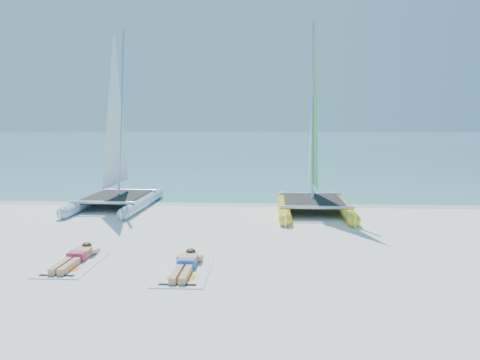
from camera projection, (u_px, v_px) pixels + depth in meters
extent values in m
plane|color=white|center=(206.00, 240.00, 11.91)|extent=(140.00, 140.00, 0.00)
cube|color=#79CAC9|center=(257.00, 140.00, 74.31)|extent=(140.00, 115.00, 0.01)
cube|color=beige|center=(225.00, 203.00, 17.36)|extent=(140.00, 1.40, 0.01)
cylinder|color=#A8C1DC|center=(90.00, 202.00, 16.55)|extent=(0.49, 4.31, 0.38)
cone|color=#A8C1DC|center=(114.00, 192.00, 18.89)|extent=(0.37, 0.56, 0.36)
cylinder|color=#A8C1DC|center=(143.00, 202.00, 16.39)|extent=(0.49, 4.31, 0.38)
cone|color=#A8C1DC|center=(160.00, 192.00, 18.73)|extent=(0.37, 0.56, 0.36)
cube|color=black|center=(116.00, 196.00, 16.44)|extent=(1.91, 2.41, 0.03)
cylinder|color=silver|center=(121.00, 112.00, 16.83)|extent=(0.12, 1.13, 5.92)
cylinder|color=yellow|center=(283.00, 206.00, 15.65)|extent=(0.43, 4.39, 0.39)
cone|color=yellow|center=(282.00, 195.00, 18.04)|extent=(0.37, 0.56, 0.37)
cylinder|color=yellow|center=(343.00, 207.00, 15.52)|extent=(0.43, 4.39, 0.39)
cone|color=yellow|center=(333.00, 195.00, 17.91)|extent=(0.37, 0.56, 0.37)
cube|color=black|center=(313.00, 200.00, 15.56)|extent=(1.91, 2.43, 0.03)
cylinder|color=silver|center=(313.00, 109.00, 15.95)|extent=(0.10, 1.15, 6.04)
cube|color=silver|center=(72.00, 264.00, 9.88)|extent=(1.00, 1.85, 0.02)
cube|color=tan|center=(80.00, 254.00, 10.29)|extent=(0.36, 0.55, 0.17)
cube|color=#C92F51|center=(77.00, 256.00, 10.10)|extent=(0.37, 0.22, 0.17)
cube|color=tan|center=(65.00, 266.00, 9.51)|extent=(0.31, 0.85, 0.13)
sphere|color=tan|center=(87.00, 247.00, 10.66)|extent=(0.21, 0.21, 0.21)
ellipsoid|color=#382414|center=(87.00, 246.00, 10.66)|extent=(0.22, 0.24, 0.15)
cube|color=silver|center=(184.00, 272.00, 9.37)|extent=(1.00, 1.85, 0.02)
cube|color=tan|center=(188.00, 261.00, 9.78)|extent=(0.36, 0.55, 0.17)
cube|color=blue|center=(186.00, 263.00, 9.58)|extent=(0.37, 0.22, 0.17)
cube|color=tan|center=(181.00, 275.00, 8.99)|extent=(0.31, 0.85, 0.13)
sphere|color=tan|center=(191.00, 254.00, 10.14)|extent=(0.21, 0.21, 0.21)
ellipsoid|color=#382414|center=(191.00, 252.00, 10.15)|extent=(0.22, 0.24, 0.15)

